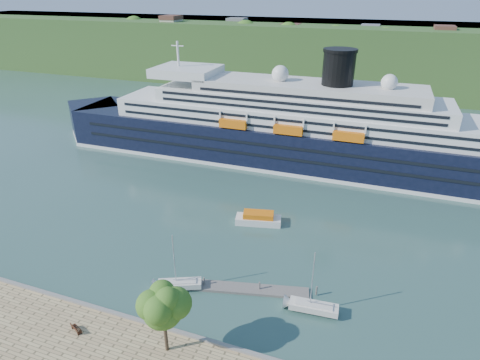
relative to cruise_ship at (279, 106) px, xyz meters
name	(u,v)px	position (x,y,z in m)	size (l,w,h in m)	color
ground	(180,338)	(3.35, -56.06, -13.11)	(400.00, 400.00, 0.00)	#2B4D45
far_hillside	(342,54)	(3.35, 88.94, -1.11)	(400.00, 50.00, 24.00)	#2B4F1F
quay_coping	(179,332)	(3.35, -56.26, -11.96)	(220.00, 0.50, 0.30)	slate
cruise_ship	(279,106)	(0.00, 0.00, 0.00)	(116.80, 17.01, 26.23)	black
park_bench	(76,328)	(-8.08, -60.08, -11.58)	(1.67, 0.69, 1.07)	#482614
promenade_tree	(164,317)	(3.21, -58.79, -7.29)	(5.83, 5.83, 9.66)	#2A5817
floating_pontoon	(245,289)	(7.90, -45.58, -12.92)	(17.24, 2.11, 0.38)	gray
sailboat_white_near	(178,264)	(-0.64, -48.42, -8.90)	(6.52, 1.81, 8.42)	silver
sailboat_white_far	(316,285)	(17.42, -46.62, -8.71)	(6.82, 1.90, 8.81)	silver
tender_launch	(258,218)	(4.42, -28.63, -12.02)	(7.95, 2.72, 2.20)	orange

